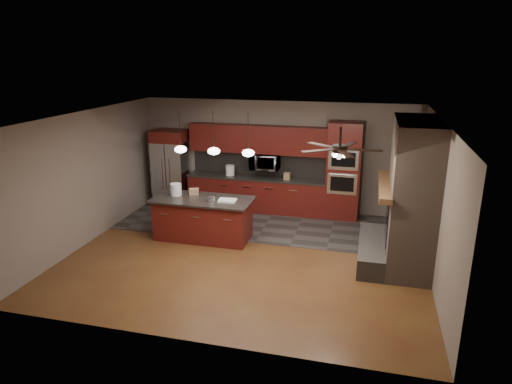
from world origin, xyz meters
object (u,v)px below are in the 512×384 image
(white_bucket, at_px, (176,189))
(refrigerator, at_px, (171,168))
(paint_tray, at_px, (227,200))
(kitchen_island, at_px, (203,218))
(counter_box, at_px, (287,176))
(paint_can, at_px, (211,199))
(oven_tower, at_px, (343,171))
(microwave, at_px, (265,162))
(cardboard_box, at_px, (194,192))
(counter_bucket, at_px, (230,170))

(white_bucket, bearing_deg, refrigerator, 116.97)
(white_bucket, xyz_separation_m, paint_tray, (1.23, -0.12, -0.11))
(paint_tray, bearing_deg, kitchen_island, 173.78)
(refrigerator, relative_size, counter_box, 11.71)
(paint_can, bearing_deg, refrigerator, 131.07)
(oven_tower, relative_size, refrigerator, 1.18)
(microwave, xyz_separation_m, cardboard_box, (-1.17, -1.90, -0.32))
(microwave, bearing_deg, cardboard_box, -121.62)
(paint_can, xyz_separation_m, cardboard_box, (-0.55, 0.40, 0.01))
(microwave, relative_size, paint_can, 4.48)
(oven_tower, relative_size, white_bucket, 8.96)
(paint_tray, xyz_separation_m, counter_bucket, (-0.60, 2.14, 0.09))
(white_bucket, relative_size, paint_can, 1.63)
(cardboard_box, height_order, counter_box, counter_box)
(oven_tower, relative_size, counter_bucket, 9.18)
(oven_tower, bearing_deg, refrigerator, -179.06)
(kitchen_island, xyz_separation_m, paint_tray, (0.58, -0.04, 0.47))
(refrigerator, distance_m, white_bucket, 2.17)
(counter_bucket, bearing_deg, paint_tray, -74.27)
(oven_tower, xyz_separation_m, paint_tray, (-2.28, -2.13, -0.25))
(paint_can, bearing_deg, oven_tower, 40.87)
(counter_bucket, bearing_deg, counter_box, -1.90)
(kitchen_island, height_order, paint_tray, paint_tray)
(microwave, distance_m, cardboard_box, 2.26)
(paint_can, relative_size, counter_box, 0.95)
(oven_tower, distance_m, counter_bucket, 2.89)
(kitchen_island, distance_m, counter_box, 2.59)
(white_bucket, bearing_deg, oven_tower, 29.75)
(counter_bucket, bearing_deg, microwave, 3.16)
(paint_can, bearing_deg, microwave, 74.92)
(white_bucket, bearing_deg, microwave, 53.39)
(microwave, xyz_separation_m, kitchen_island, (-0.88, -2.15, -0.83))
(white_bucket, relative_size, counter_box, 1.54)
(kitchen_island, relative_size, cardboard_box, 10.79)
(microwave, height_order, counter_bucket, microwave)
(refrigerator, height_order, paint_can, refrigerator)
(white_bucket, height_order, counter_bucket, white_bucket)
(paint_tray, xyz_separation_m, cardboard_box, (-0.87, 0.28, 0.05))
(refrigerator, relative_size, paint_can, 12.36)
(oven_tower, height_order, counter_bucket, oven_tower)
(oven_tower, relative_size, counter_box, 13.80)
(counter_bucket, bearing_deg, kitchen_island, -89.40)
(paint_can, distance_m, counter_bucket, 2.27)
(microwave, bearing_deg, counter_bucket, -176.84)
(kitchen_island, bearing_deg, oven_tower, 36.59)
(microwave, xyz_separation_m, white_bucket, (-1.53, -2.06, -0.25))
(counter_bucket, relative_size, counter_box, 1.50)
(cardboard_box, height_order, counter_bucket, counter_bucket)
(oven_tower, bearing_deg, kitchen_island, -143.81)
(refrigerator, distance_m, paint_tray, 3.02)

